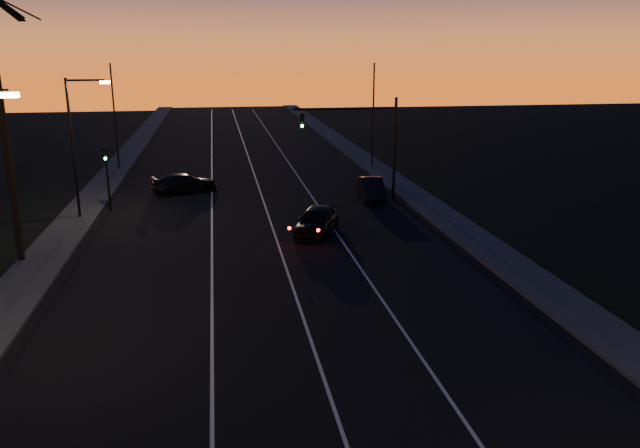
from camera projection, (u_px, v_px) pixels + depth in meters
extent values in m
cube|color=black|center=(270.00, 250.00, 32.52)|extent=(20.00, 170.00, 0.01)
cube|color=#3D3D3A|center=(43.00, 260.00, 30.72)|extent=(2.40, 170.00, 0.16)
cube|color=#3D3D3A|center=(473.00, 238.00, 34.28)|extent=(2.40, 170.00, 0.16)
cube|color=silver|center=(212.00, 252.00, 32.04)|extent=(0.12, 160.00, 0.01)
cube|color=silver|center=(280.00, 249.00, 32.60)|extent=(0.12, 160.00, 0.01)
cube|color=silver|center=(345.00, 246.00, 33.16)|extent=(0.12, 160.00, 0.01)
cylinder|color=black|center=(5.00, 135.00, 28.89)|extent=(0.32, 0.32, 12.50)
cube|color=black|center=(14.00, 6.00, 27.77)|extent=(2.18, 0.92, 1.18)
cube|color=black|center=(5.00, 7.00, 28.34)|extent=(1.25, 2.12, 1.18)
cube|color=black|center=(3.00, 5.00, 26.88)|extent=(1.95, 1.61, 1.18)
cube|color=#FFC666|center=(9.00, 95.00, 19.27)|extent=(0.55, 0.26, 0.16)
cylinder|color=black|center=(73.00, 151.00, 37.22)|extent=(0.16, 0.16, 8.50)
cylinder|color=black|center=(85.00, 80.00, 36.29)|extent=(2.20, 0.12, 0.12)
cube|color=#FFC666|center=(105.00, 82.00, 36.50)|extent=(0.55, 0.26, 0.16)
cylinder|color=black|center=(395.00, 149.00, 42.58)|extent=(0.20, 0.20, 7.00)
cylinder|color=black|center=(345.00, 109.00, 41.27)|extent=(7.00, 0.16, 0.16)
cube|color=black|center=(302.00, 121.00, 41.01)|extent=(0.32, 0.28, 1.00)
sphere|color=black|center=(302.00, 116.00, 40.76)|extent=(0.20, 0.20, 0.20)
sphere|color=black|center=(302.00, 121.00, 40.85)|extent=(0.20, 0.20, 0.20)
sphere|color=#14FF59|center=(302.00, 126.00, 40.94)|extent=(0.20, 0.20, 0.20)
cylinder|color=black|center=(108.00, 179.00, 39.94)|extent=(0.14, 0.14, 4.20)
cube|color=black|center=(105.00, 154.00, 39.51)|extent=(0.28, 0.25, 0.90)
sphere|color=black|center=(105.00, 150.00, 39.29)|extent=(0.18, 0.18, 0.18)
sphere|color=black|center=(105.00, 154.00, 39.36)|extent=(0.18, 0.18, 0.18)
sphere|color=#14FF59|center=(105.00, 159.00, 39.44)|extent=(0.18, 0.18, 0.18)
cylinder|color=black|center=(115.00, 117.00, 53.30)|extent=(0.14, 0.14, 9.00)
cylinder|color=black|center=(373.00, 116.00, 53.95)|extent=(0.14, 0.14, 9.00)
imported|color=black|center=(317.00, 220.00, 35.11)|extent=(3.53, 4.94, 1.56)
sphere|color=#FF0F05|center=(289.00, 228.00, 32.68)|extent=(0.18, 0.18, 0.18)
sphere|color=#FF0F05|center=(318.00, 230.00, 32.31)|extent=(0.18, 0.18, 0.18)
imported|color=black|center=(371.00, 188.00, 43.38)|extent=(1.92, 4.56, 1.47)
imported|color=black|center=(185.00, 183.00, 45.29)|extent=(5.16, 3.39, 1.39)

